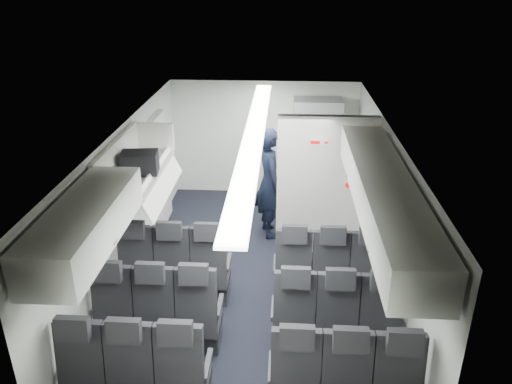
# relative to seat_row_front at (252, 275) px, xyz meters

# --- Properties ---
(cabin_shell) EXTENTS (3.41, 6.01, 2.16)m
(cabin_shell) POSITION_rel_seat_row_front_xyz_m (0.00, 0.53, 0.72)
(cabin_shell) COLOR black
(cabin_shell) RESTS_ON ground
(seat_row_front) EXTENTS (3.33, 0.56, 1.24)m
(seat_row_front) POSITION_rel_seat_row_front_xyz_m (0.00, 0.00, 0.00)
(seat_row_front) COLOR #262629
(seat_row_front) RESTS_ON cabin_shell
(seat_row_mid) EXTENTS (3.33, 0.56, 1.24)m
(seat_row_mid) POSITION_rel_seat_row_front_xyz_m (0.00, -0.90, 0.00)
(seat_row_mid) COLOR #262629
(seat_row_mid) RESTS_ON cabin_shell
(seat_row_rear) EXTENTS (3.33, 0.56, 1.24)m
(seat_row_rear) POSITION_rel_seat_row_front_xyz_m (0.00, -1.80, 0.00)
(seat_row_rear) COLOR #262629
(seat_row_rear) RESTS_ON cabin_shell
(overhead_bin_left_rear) EXTENTS (0.53, 1.80, 0.40)m
(overhead_bin_left_rear) POSITION_rel_seat_row_front_xyz_m (-1.40, -1.47, 1.46)
(overhead_bin_left_rear) COLOR white
(overhead_bin_left_rear) RESTS_ON cabin_shell
(overhead_bin_left_front_open) EXTENTS (0.64, 1.70, 0.72)m
(overhead_bin_left_front_open) POSITION_rel_seat_row_front_xyz_m (-1.44, 0.28, 1.33)
(overhead_bin_left_front_open) COLOR #9E9E93
(overhead_bin_left_front_open) RESTS_ON cabin_shell
(overhead_bin_right_rear) EXTENTS (0.53, 1.80, 0.40)m
(overhead_bin_right_rear) POSITION_rel_seat_row_front_xyz_m (1.40, -1.47, 1.46)
(overhead_bin_right_rear) COLOR white
(overhead_bin_right_rear) RESTS_ON cabin_shell
(overhead_bin_right_front) EXTENTS (0.53, 1.70, 0.40)m
(overhead_bin_right_front) POSITION_rel_seat_row_front_xyz_m (1.40, 0.28, 1.46)
(overhead_bin_right_front) COLOR white
(overhead_bin_right_front) RESTS_ON cabin_shell
(bulkhead_partition) EXTENTS (1.40, 0.15, 2.13)m
(bulkhead_partition) POSITION_rel_seat_row_front_xyz_m (0.98, 1.33, 0.67)
(bulkhead_partition) COLOR silver
(bulkhead_partition) RESTS_ON cabin_shell
(galley_unit) EXTENTS (0.85, 0.52, 1.90)m
(galley_unit) POSITION_rel_seat_row_front_xyz_m (0.95, 3.25, 0.55)
(galley_unit) COLOR #939399
(galley_unit) RESTS_ON cabin_shell
(boarding_door) EXTENTS (0.12, 1.27, 1.86)m
(boarding_door) POSITION_rel_seat_row_front_xyz_m (-1.64, 2.09, 0.55)
(boarding_door) COLOR silver
(boarding_door) RESTS_ON cabin_shell
(flight_attendant) EXTENTS (0.60, 0.75, 1.79)m
(flight_attendant) POSITION_rel_seat_row_front_xyz_m (0.16, 1.87, 0.49)
(flight_attendant) COLOR black
(flight_attendant) RESTS_ON ground
(carry_on_bag) EXTENTS (0.47, 0.35, 0.26)m
(carry_on_bag) POSITION_rel_seat_row_front_xyz_m (-1.37, 0.22, 1.42)
(carry_on_bag) COLOR black
(carry_on_bag) RESTS_ON overhead_bin_left_front_open
(papers) EXTENTS (0.21, 0.07, 0.15)m
(papers) POSITION_rel_seat_row_front_xyz_m (0.35, 1.82, 0.69)
(papers) COLOR white
(papers) RESTS_ON flight_attendant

